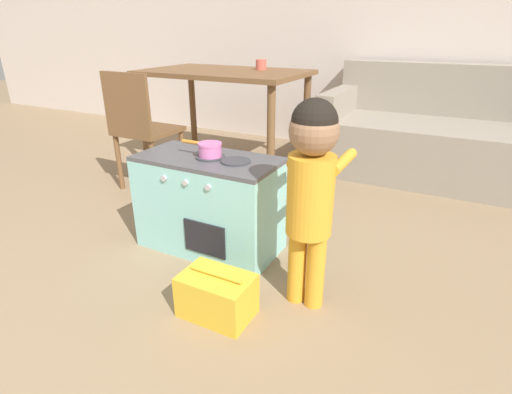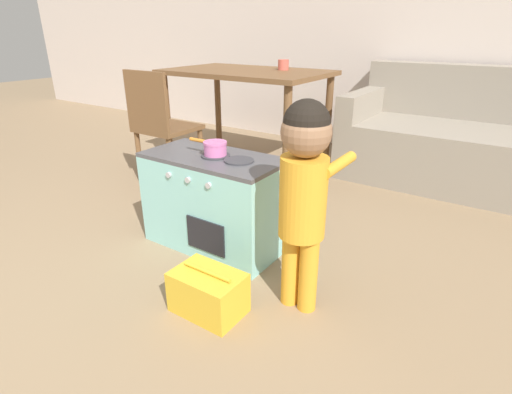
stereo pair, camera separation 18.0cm
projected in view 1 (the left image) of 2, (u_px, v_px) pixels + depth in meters
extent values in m
cube|color=beige|center=(328.00, 0.00, 3.55)|extent=(10.00, 0.06, 2.60)
cube|color=#8CD1CC|center=(210.00, 205.00, 2.04)|extent=(0.71, 0.36, 0.47)
cube|color=#4C4C51|center=(207.00, 159.00, 1.95)|extent=(0.71, 0.36, 0.02)
cylinder|color=#38383D|center=(210.00, 157.00, 1.94)|extent=(0.14, 0.14, 0.01)
cylinder|color=#38383D|center=(236.00, 161.00, 1.87)|extent=(0.14, 0.14, 0.01)
cube|color=black|center=(205.00, 239.00, 1.89)|extent=(0.23, 0.01, 0.17)
cylinder|color=#B2B2B7|center=(164.00, 178.00, 1.87)|extent=(0.03, 0.01, 0.03)
cylinder|color=#B2B2B7|center=(185.00, 183.00, 1.82)|extent=(0.03, 0.01, 0.03)
cylinder|color=#B2B2B7|center=(208.00, 187.00, 1.77)|extent=(0.03, 0.01, 0.03)
cylinder|color=pink|center=(210.00, 150.00, 1.92)|extent=(0.11, 0.11, 0.07)
cylinder|color=pink|center=(210.00, 144.00, 1.91)|extent=(0.12, 0.12, 0.01)
cylinder|color=orange|center=(192.00, 142.00, 1.96)|extent=(0.10, 0.02, 0.02)
cylinder|color=gold|center=(297.00, 265.00, 1.66)|extent=(0.08, 0.08, 0.33)
cylinder|color=gold|center=(315.00, 270.00, 1.62)|extent=(0.08, 0.08, 0.33)
cylinder|color=gold|center=(310.00, 195.00, 1.51)|extent=(0.18, 0.18, 0.32)
sphere|color=#936B4C|center=(314.00, 131.00, 1.41)|extent=(0.18, 0.18, 0.18)
sphere|color=black|center=(315.00, 122.00, 1.40)|extent=(0.17, 0.17, 0.17)
cylinder|color=gold|center=(304.00, 156.00, 1.60)|extent=(0.04, 0.25, 0.04)
cylinder|color=gold|center=(343.00, 162.00, 1.54)|extent=(0.04, 0.25, 0.04)
cube|color=gold|center=(217.00, 295.00, 1.59)|extent=(0.29, 0.19, 0.18)
cylinder|color=gold|center=(216.00, 275.00, 1.56)|extent=(0.23, 0.02, 0.02)
cube|color=brown|center=(224.00, 73.00, 3.09)|extent=(1.25, 0.78, 0.03)
cylinder|color=brown|center=(144.00, 123.00, 3.21)|extent=(0.06, 0.06, 0.74)
cylinder|color=brown|center=(271.00, 140.00, 2.72)|extent=(0.06, 0.06, 0.74)
cylinder|color=brown|center=(193.00, 109.00, 3.75)|extent=(0.06, 0.06, 0.74)
cylinder|color=brown|center=(306.00, 121.00, 3.26)|extent=(0.06, 0.06, 0.74)
cube|color=brown|center=(148.00, 131.00, 2.80)|extent=(0.38, 0.38, 0.03)
cube|color=brown|center=(126.00, 104.00, 2.57)|extent=(0.38, 0.02, 0.39)
cylinder|color=brown|center=(119.00, 162.00, 2.82)|extent=(0.04, 0.04, 0.40)
cylinder|color=brown|center=(154.00, 169.00, 2.68)|extent=(0.04, 0.04, 0.40)
cylinder|color=brown|center=(150.00, 151.00, 3.08)|extent=(0.04, 0.04, 0.40)
cylinder|color=brown|center=(183.00, 157.00, 2.94)|extent=(0.04, 0.04, 0.40)
cube|color=gray|center=(436.00, 150.00, 3.07)|extent=(1.69, 0.89, 0.42)
cube|color=gray|center=(449.00, 89.00, 3.19)|extent=(1.69, 0.20, 0.40)
cube|color=gray|center=(341.00, 101.00, 3.28)|extent=(0.14, 0.89, 0.20)
cylinder|color=#D15B4C|center=(261.00, 65.00, 3.09)|extent=(0.08, 0.08, 0.08)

